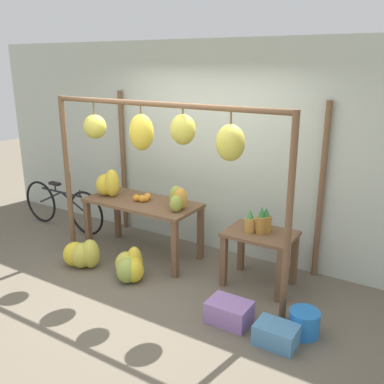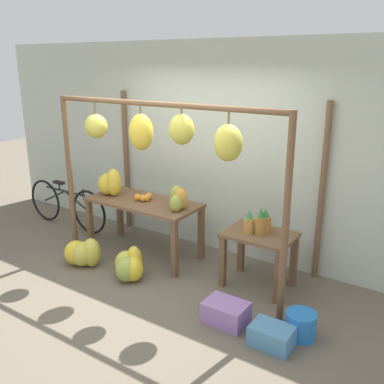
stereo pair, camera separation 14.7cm
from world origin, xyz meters
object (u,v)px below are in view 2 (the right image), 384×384
papaya_pile (178,199)px  fruit_crate_purple (272,336)px  fruit_crate_white (226,312)px  banana_pile_on_table (110,183)px  blue_bucket (301,325)px  pineapple_cluster (259,223)px  orange_pile (144,198)px  banana_pile_ground_right (130,266)px  parked_bicycle (66,205)px  banana_pile_ground_left (84,253)px

papaya_pile → fruit_crate_purple: papaya_pile is taller
fruit_crate_white → papaya_pile: 1.58m
banana_pile_on_table → blue_bucket: (2.93, -0.54, -0.81)m
pineapple_cluster → fruit_crate_white: bearing=-85.4°
orange_pile → fruit_crate_white: (1.69, -0.79, -0.70)m
orange_pile → banana_pile_ground_right: (0.28, -0.63, -0.65)m
pineapple_cluster → banana_pile_ground_right: size_ratio=0.63×
orange_pile → blue_bucket: (2.40, -0.60, -0.69)m
parked_bicycle → banana_pile_ground_left: bearing=-33.0°
blue_bucket → fruit_crate_purple: size_ratio=0.76×
blue_bucket → papaya_pile: size_ratio=0.77×
blue_bucket → banana_pile_ground_right: bearing=-179.1°
blue_bucket → papaya_pile: (-1.84, 0.59, 0.77)m
orange_pile → fruit_crate_purple: (2.23, -0.88, -0.71)m
parked_bicycle → banana_pile_on_table: bearing=-8.2°
pineapple_cluster → blue_bucket: pineapple_cluster is taller
papaya_pile → banana_pile_ground_right: bearing=-114.4°
orange_pile → papaya_pile: papaya_pile is taller
banana_pile_on_table → pineapple_cluster: banana_pile_on_table is taller
banana_pile_ground_right → fruit_crate_white: size_ratio=1.19×
banana_pile_ground_right → blue_bucket: banana_pile_ground_right is taller
parked_bicycle → pineapple_cluster: bearing=-0.8°
fruit_crate_purple → blue_bucket: bearing=58.4°
banana_pile_ground_right → fruit_crate_white: 1.42m
pineapple_cluster → banana_pile_ground_left: 2.29m
parked_bicycle → fruit_crate_purple: bearing=-14.2°
banana_pile_on_table → orange_pile: 0.55m
orange_pile → papaya_pile: bearing=-1.5°
banana_pile_on_table → banana_pile_ground_left: banana_pile_on_table is taller
fruit_crate_white → banana_pile_ground_left: bearing=177.5°
orange_pile → blue_bucket: bearing=-14.1°
banana_pile_ground_left → parked_bicycle: bearing=147.0°
pineapple_cluster → parked_bicycle: (-3.32, 0.05, -0.43)m
pineapple_cluster → banana_pile_ground_right: 1.64m
blue_bucket → parked_bicycle: 4.16m
banana_pile_on_table → papaya_pile: bearing=2.2°
fruit_crate_white → fruit_crate_purple: size_ratio=1.11×
pineapple_cluster → papaya_pile: papaya_pile is taller
blue_bucket → banana_pile_on_table: bearing=169.5°
fruit_crate_white → blue_bucket: 0.73m
pineapple_cluster → banana_pile_ground_right: (-1.34, -0.70, -0.62)m
parked_bicycle → papaya_pile: bearing=-3.1°
pineapple_cluster → papaya_pile: size_ratio=0.84×
banana_pile_on_table → papaya_pile: (1.10, 0.04, -0.04)m
banana_pile_on_table → papaya_pile: banana_pile_on_table is taller
banana_pile_on_table → banana_pile_ground_right: bearing=-35.3°
fruit_crate_white → parked_bicycle: parked_bicycle is taller
banana_pile_ground_left → papaya_pile: bearing=34.1°
banana_pile_on_table → pineapple_cluster: (2.16, 0.12, -0.15)m
fruit_crate_white → blue_bucket: (0.71, 0.19, 0.01)m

